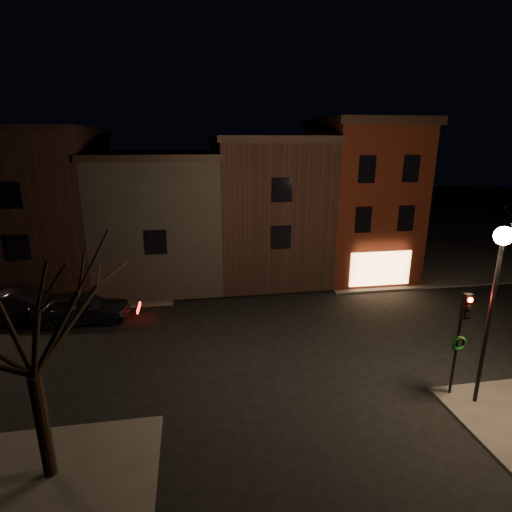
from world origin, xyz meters
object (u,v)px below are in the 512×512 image
at_px(bare_tree_left, 21,300).
at_px(parked_car_a, 82,307).
at_px(street_lamp_near, 498,269).
at_px(traffic_signal, 461,329).
at_px(parked_car_b, 25,306).

height_order(bare_tree_left, parked_car_a, bare_tree_left).
height_order(street_lamp_near, bare_tree_left, bare_tree_left).
distance_m(traffic_signal, bare_tree_left, 13.93).
bearing_deg(street_lamp_near, parked_car_b, 151.66).
xyz_separation_m(bare_tree_left, parked_car_a, (-1.60, 10.55, -4.61)).
relative_size(bare_tree_left, parked_car_a, 1.55).
bearing_deg(street_lamp_near, bare_tree_left, -175.97).
bearing_deg(street_lamp_near, parked_car_a, 148.87).
bearing_deg(parked_car_a, street_lamp_near, -121.47).
distance_m(traffic_signal, parked_car_b, 20.65).
distance_m(bare_tree_left, parked_car_a, 11.62).
bearing_deg(parked_car_b, street_lamp_near, -113.43).
height_order(traffic_signal, bare_tree_left, bare_tree_left).
bearing_deg(parked_car_b, bare_tree_left, -152.78).
height_order(bare_tree_left, parked_car_b, bare_tree_left).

